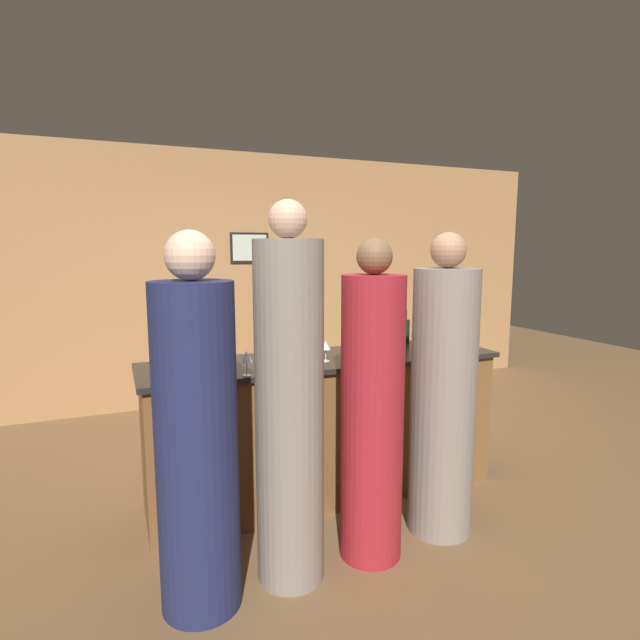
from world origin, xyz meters
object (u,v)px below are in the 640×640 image
(guest_0, at_px, (443,398))
(wine_bottle_2, at_px, (210,342))
(wine_bottle_0, at_px, (382,332))
(bartender, at_px, (287,355))
(guest_1, at_px, (290,410))
(guest_3, at_px, (372,414))
(guest_2, at_px, (197,441))
(wine_bottle_1, at_px, (405,331))

(guest_0, distance_m, wine_bottle_2, 1.56)
(wine_bottle_0, bearing_deg, wine_bottle_2, 176.82)
(wine_bottle_0, height_order, wine_bottle_2, wine_bottle_2)
(guest_0, xyz_separation_m, wine_bottle_0, (0.06, 0.86, 0.27))
(bartender, bearing_deg, wine_bottle_2, 40.49)
(guest_1, bearing_deg, bartender, 71.74)
(bartender, relative_size, guest_1, 0.91)
(guest_1, relative_size, guest_3, 1.10)
(guest_2, relative_size, guest_3, 1.02)
(guest_2, xyz_separation_m, wine_bottle_0, (1.55, 0.97, 0.27))
(guest_1, xyz_separation_m, wine_bottle_2, (-0.22, 1.01, 0.19))
(bartender, distance_m, wine_bottle_0, 0.94)
(guest_0, bearing_deg, wine_bottle_0, 85.98)
(guest_0, distance_m, wine_bottle_1, 1.01)
(wine_bottle_2, bearing_deg, wine_bottle_1, 0.18)
(bartender, bearing_deg, guest_3, 87.89)
(guest_1, relative_size, wine_bottle_2, 6.48)
(guest_1, relative_size, guest_2, 1.08)
(guest_0, height_order, guest_2, guest_0)
(bartender, xyz_separation_m, guest_2, (-1.02, -1.69, 0.01))
(guest_3, distance_m, wine_bottle_0, 1.13)
(guest_2, bearing_deg, wine_bottle_2, 76.13)
(wine_bottle_1, bearing_deg, bartender, 139.92)
(guest_1, relative_size, wine_bottle_0, 6.54)
(guest_0, distance_m, guest_2, 1.49)
(wine_bottle_0, relative_size, wine_bottle_2, 0.99)
(guest_1, height_order, guest_2, guest_1)
(bartender, distance_m, guest_0, 1.65)
(guest_2, relative_size, wine_bottle_1, 6.68)
(guest_3, relative_size, wine_bottle_2, 5.88)
(wine_bottle_1, bearing_deg, guest_2, -149.89)
(guest_3, bearing_deg, wine_bottle_2, 125.45)
(guest_0, height_order, wine_bottle_0, guest_0)
(guest_1, height_order, wine_bottle_2, guest_1)
(bartender, relative_size, guest_2, 0.99)
(bartender, xyz_separation_m, wine_bottle_2, (-0.77, -0.66, 0.28))
(guest_0, xyz_separation_m, guest_1, (-1.01, -0.08, 0.08))
(guest_0, relative_size, guest_2, 1.01)
(bartender, height_order, wine_bottle_2, bartender)
(guest_3, bearing_deg, bartender, 87.89)
(guest_1, xyz_separation_m, wine_bottle_1, (1.32, 1.01, 0.17))
(bartender, distance_m, wine_bottle_2, 1.05)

